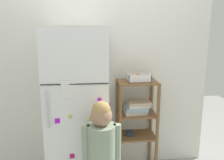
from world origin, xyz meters
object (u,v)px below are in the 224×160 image
refrigerator (78,109)px  fruit_bin (138,78)px  child_standing (102,147)px  pantry_shelf_unit (137,115)px

refrigerator → fruit_bin: bearing=11.4°
child_standing → refrigerator: bearing=116.1°
pantry_shelf_unit → fruit_bin: size_ratio=4.43×
refrigerator → fruit_bin: (0.65, 0.13, 0.28)m
child_standing → fruit_bin: (0.43, 0.59, 0.47)m
child_standing → fruit_bin: bearing=53.9°
refrigerator → child_standing: size_ratio=1.58×
child_standing → pantry_shelf_unit: 0.73m
fruit_bin → refrigerator: bearing=-168.6°
refrigerator → fruit_bin: size_ratio=6.82×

